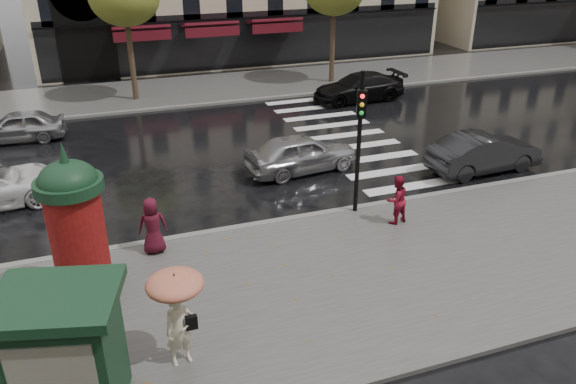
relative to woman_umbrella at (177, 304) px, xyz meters
name	(u,v)px	position (x,y,z in m)	size (l,w,h in m)	color
ground	(289,281)	(3.09, 2.17, -1.56)	(160.00, 160.00, 0.00)	black
near_sidewalk	(296,290)	(3.09, 1.67, -1.50)	(90.00, 7.00, 0.12)	#474744
far_sidewalk	(172,92)	(3.09, 21.17, -1.50)	(90.00, 6.00, 0.12)	#474744
near_kerb	(256,225)	(3.09, 5.17, -1.49)	(90.00, 0.25, 0.14)	slate
far_kerb	(182,107)	(3.09, 18.17, -1.49)	(90.00, 0.25, 0.14)	slate
zebra_crossing	(345,135)	(9.09, 11.77, -1.55)	(3.60, 11.75, 0.01)	silver
woman_umbrella	(177,304)	(0.00, 0.00, 0.00)	(1.13, 1.13, 2.18)	#F2E3C7
woman_red	(396,200)	(7.09, 3.86, -0.68)	(0.74, 0.57, 1.52)	maroon
man_burgundy	(152,226)	(0.04, 4.57, -0.63)	(0.79, 0.51, 1.61)	#4B0F1F
morris_column	(77,229)	(-1.75, 2.91, 0.48)	(1.49, 1.49, 4.01)	#14341F
traffic_light	(360,130)	(6.27, 4.89, 1.24)	(0.33, 0.44, 4.42)	black
newsstand	(66,352)	(-2.07, -0.55, -0.13)	(2.48, 2.25, 2.54)	#14341F
car_silver	(301,153)	(5.91, 8.74, -0.84)	(1.69, 4.20, 1.43)	#ABABB0
car_darkgrey	(484,153)	(12.24, 6.53, -0.85)	(1.51, 4.32, 1.42)	black
car_black	(359,87)	(11.98, 16.42, -0.86)	(1.95, 4.81, 1.40)	black
car_far_silver	(18,126)	(-4.16, 15.71, -0.91)	(1.52, 3.79, 1.29)	#9A9B9F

